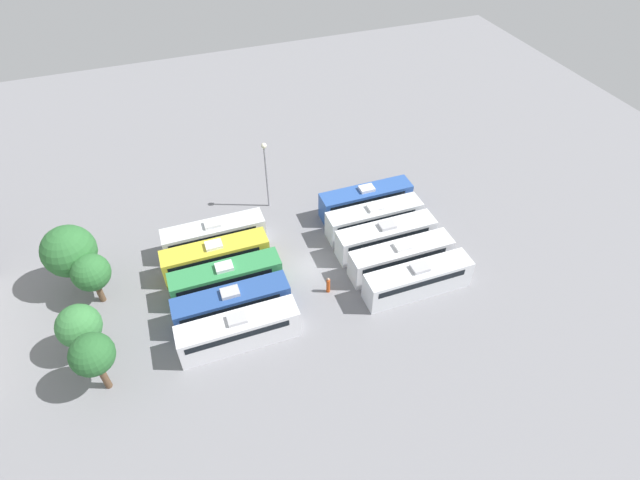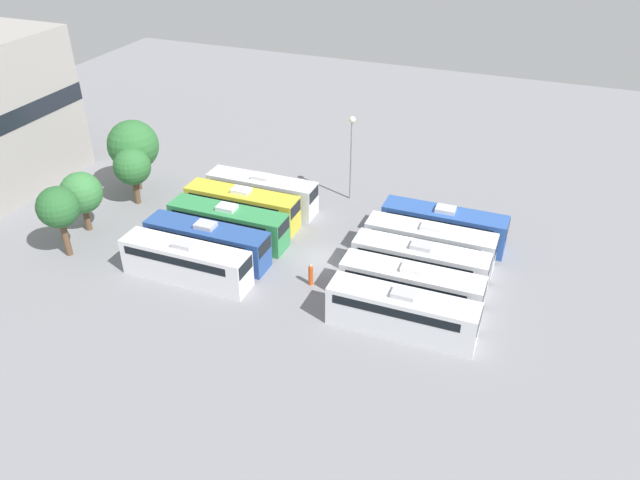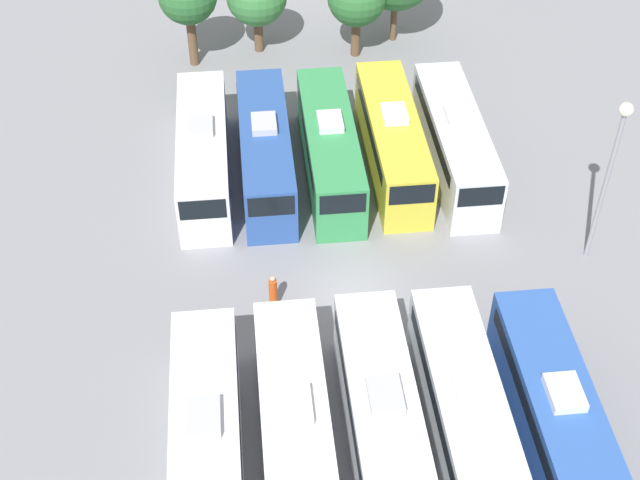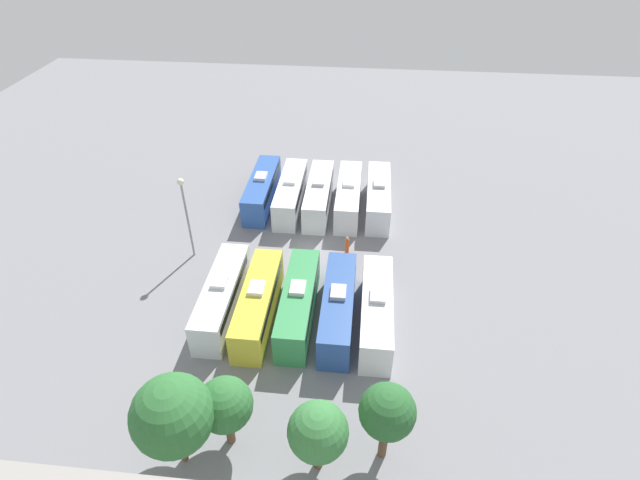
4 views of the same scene
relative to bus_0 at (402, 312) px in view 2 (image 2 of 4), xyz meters
name	(u,v)px [view 2 (image 2 of 4)]	position (x,y,z in m)	size (l,w,h in m)	color
ground_plane	(320,259)	(6.34, 8.47, -1.67)	(111.90, 111.90, 0.00)	gray
bus_0	(402,312)	(0.00, 0.00, 0.00)	(2.44, 10.40, 3.39)	silver
bus_1	(411,286)	(3.16, 0.18, 0.00)	(2.44, 10.40, 3.39)	silver
bus_2	(419,263)	(6.34, 0.30, 0.00)	(2.44, 10.40, 3.39)	silver
bus_3	(429,243)	(9.38, 0.23, 0.00)	(2.44, 10.40, 3.39)	silver
bus_4	(443,225)	(12.61, -0.23, 0.00)	(2.44, 10.40, 3.39)	#2D56A8
bus_5	(186,261)	(-0.02, 17.14, 0.00)	(2.44, 10.40, 3.39)	silver
bus_6	(207,242)	(3.04, 17.05, 0.00)	(2.44, 10.40, 3.39)	#284C93
bus_7	(228,223)	(6.25, 16.88, 0.00)	(2.44, 10.40, 3.39)	#338C4C
bus_8	(242,206)	(9.47, 17.22, 0.00)	(2.44, 10.40, 3.39)	gold
bus_9	(262,192)	(12.56, 16.76, 0.00)	(2.44, 10.40, 3.39)	silver
worker_person	(311,275)	(2.82, 7.89, -0.81)	(0.36, 0.36, 1.84)	#CC4C19
light_pole	(352,145)	(17.32, 9.69, 3.92)	(0.60, 0.60, 8.31)	gray
tree_0	(58,208)	(-0.59, 28.17, 2.74)	(3.39, 3.39, 6.17)	brown
tree_1	(81,193)	(3.32, 29.34, 1.93)	(3.61, 3.61, 5.44)	brown
tree_2	(132,167)	(9.07, 28.23, 2.08)	(3.45, 3.45, 5.52)	brown
tree_3	(133,145)	(11.61, 29.79, 2.96)	(4.85, 4.85, 7.07)	brown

